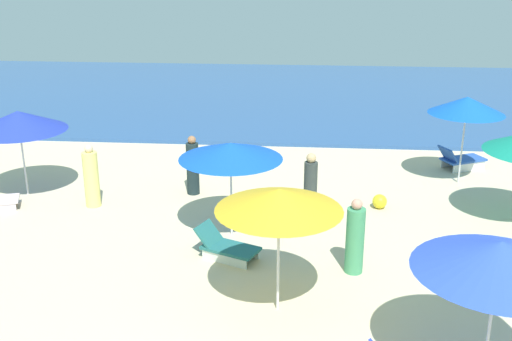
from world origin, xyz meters
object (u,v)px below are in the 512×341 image
object	(u,v)px
beachgoer_2	(355,239)
beach_ball_1	(380,201)
umbrella_2	(467,105)
beachgoer_4	(91,178)
lounge_chair_2_0	(460,160)
umbrella_8	(500,256)
beachgoer_5	(310,188)
umbrella_6	(279,200)
umbrella_1	(19,121)
lounge_chair_5_0	(226,247)
beachgoer_0	(193,167)
umbrella_5	(231,151)

from	to	relation	value
beachgoer_2	beach_ball_1	size ratio (longest dim) A/B	4.30
umbrella_2	beachgoer_4	bearing A→B (deg)	-165.41
lounge_chair_2_0	beach_ball_1	bearing A→B (deg)	114.66
umbrella_8	beachgoer_2	distance (m)	3.96
umbrella_2	lounge_chair_2_0	xyz separation A→B (m)	(0.31, 1.23, -1.97)
umbrella_8	beachgoer_5	bearing A→B (deg)	113.93
umbrella_6	umbrella_1	bearing A→B (deg)	143.64
umbrella_6	beach_ball_1	world-z (taller)	umbrella_6
umbrella_8	beachgoer_4	xyz separation A→B (m)	(-8.26, 6.27, -1.34)
umbrella_1	umbrella_2	bearing A→B (deg)	9.13
umbrella_1	beachgoer_2	distance (m)	9.40
lounge_chair_2_0	lounge_chair_5_0	xyz separation A→B (m)	(-6.35, -6.39, -0.03)
lounge_chair_5_0	beachgoer_2	xyz separation A→B (m)	(2.69, -0.40, 0.48)
beachgoer_0	lounge_chair_2_0	bearing A→B (deg)	93.08
umbrella_5	beachgoer_5	xyz separation A→B (m)	(1.81, 1.13, -1.25)
beachgoer_0	beachgoer_5	xyz separation A→B (m)	(3.16, -1.35, 0.02)
lounge_chair_5_0	umbrella_6	xyz separation A→B (m)	(1.21, -1.96, 1.92)
umbrella_2	beachgoer_4	world-z (taller)	umbrella_2
umbrella_5	umbrella_6	distance (m)	3.39
beach_ball_1	beachgoer_0	bearing A→B (deg)	172.65
beachgoer_0	beachgoer_4	world-z (taller)	beachgoer_4
umbrella_2	beach_ball_1	xyz separation A→B (m)	(-2.46, -2.12, -2.07)
umbrella_6	umbrella_8	distance (m)	3.67
umbrella_5	beachgoer_2	world-z (taller)	umbrella_5
umbrella_5	beachgoer_0	bearing A→B (deg)	118.52
umbrella_6	beachgoer_5	world-z (taller)	umbrella_6
umbrella_8	beachgoer_0	xyz separation A→B (m)	(-5.83, 7.36, -1.34)
umbrella_1	umbrella_8	world-z (taller)	umbrella_8
umbrella_1	beachgoer_4	distance (m)	2.52
lounge_chair_2_0	beachgoer_5	distance (m)	6.13
umbrella_2	umbrella_5	distance (m)	7.25
umbrella_2	lounge_chair_2_0	world-z (taller)	umbrella_2
umbrella_5	beach_ball_1	xyz separation A→B (m)	(3.60, 1.85, -1.85)
umbrella_1	beachgoer_4	bearing A→B (deg)	-17.49
umbrella_2	beachgoer_5	world-z (taller)	umbrella_2
umbrella_6	lounge_chair_5_0	bearing A→B (deg)	121.63
umbrella_8	beachgoer_2	bearing A→B (deg)	118.28
beachgoer_5	beachgoer_2	bearing A→B (deg)	79.79
umbrella_2	beach_ball_1	distance (m)	3.85
umbrella_1	beachgoer_0	bearing A→B (deg)	5.50
umbrella_1	lounge_chair_2_0	bearing A→B (deg)	14.43
umbrella_5	beach_ball_1	size ratio (longest dim) A/B	6.29
beachgoer_0	beachgoer_2	world-z (taller)	beachgoer_0
umbrella_2	beachgoer_5	xyz separation A→B (m)	(-4.25, -2.84, -1.47)
umbrella_5	beachgoer_2	bearing A→B (deg)	-30.43
lounge_chair_5_0	beach_ball_1	bearing A→B (deg)	-26.02
umbrella_5	beachgoer_2	size ratio (longest dim) A/B	1.46
beachgoer_4	umbrella_1	bearing A→B (deg)	-13.34
beachgoer_4	beachgoer_5	bearing A→B (deg)	-178.63
umbrella_5	beachgoer_4	xyz separation A→B (m)	(-3.79, 1.41, -1.27)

